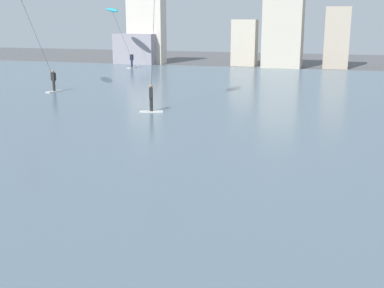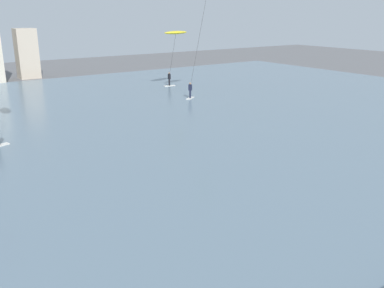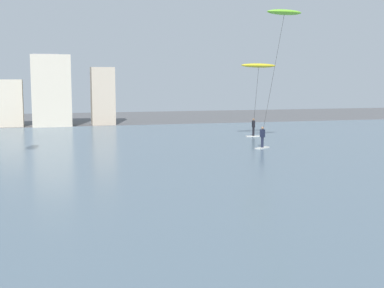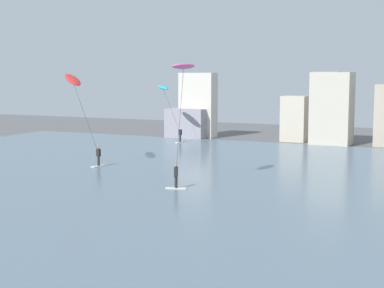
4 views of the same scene
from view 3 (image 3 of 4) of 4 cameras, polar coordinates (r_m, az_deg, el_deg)
The scene contains 4 objects.
water_bay at distance 34.49m, azimuth -8.04°, elevation -2.01°, with size 84.00×52.00×0.10m, color slate.
far_shore_buildings at distance 61.71m, azimuth -18.78°, elevation 4.92°, with size 26.62×4.43×7.95m.
kitesurfer_lime at distance 40.36m, azimuth 9.57°, elevation 12.25°, with size 3.31×2.63×10.28m.
kitesurfer_yellow at distance 46.63m, azimuth 7.09°, elevation 7.80°, with size 3.89×3.80×6.57m.
Camera 3 is at (-3.95, -3.90, 5.52)m, focal length 50.02 mm.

